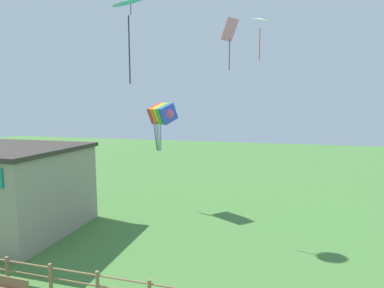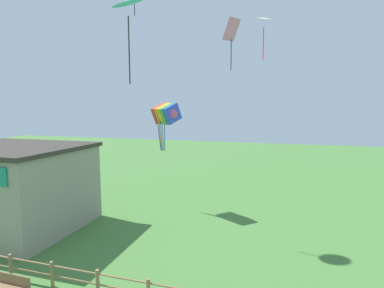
% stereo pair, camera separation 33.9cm
% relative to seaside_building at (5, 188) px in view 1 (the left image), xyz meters
% --- Properties ---
extents(seaside_building, '(8.37, 6.67, 4.97)m').
position_rel_seaside_building_xyz_m(seaside_building, '(0.00, 0.00, 0.00)').
color(seaside_building, gray).
rests_on(seaside_building, ground_plane).
extents(kite_rainbow_parafoil, '(2.55, 2.35, 3.42)m').
position_rel_seaside_building_xyz_m(kite_rainbow_parafoil, '(7.57, 6.20, 4.27)').
color(kite_rainbow_parafoil, '#E54C8C').
extents(kite_white_delta, '(1.73, 1.73, 2.62)m').
position_rel_seaside_building_xyz_m(kite_white_delta, '(14.21, 5.22, 9.89)').
color(kite_white_delta, white).
extents(kite_cyan_delta, '(1.62, 1.60, 3.09)m').
position_rel_seaside_building_xyz_m(kite_cyan_delta, '(10.06, -3.68, 8.35)').
color(kite_cyan_delta, '#2DB2C6').
extents(kite_pink_diamond, '(0.82, 0.88, 2.29)m').
position_rel_seaside_building_xyz_m(kite_pink_diamond, '(13.06, 0.53, 8.07)').
color(kite_pink_diamond, pink).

